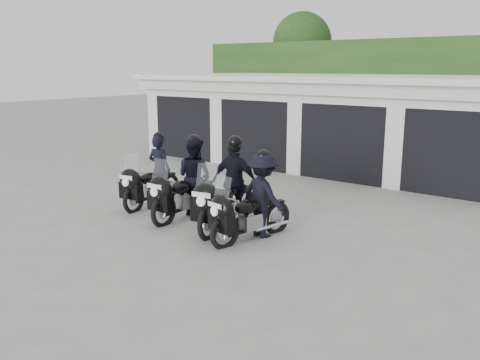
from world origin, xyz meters
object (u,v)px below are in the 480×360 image
Objects in this scene: police_bike_b at (189,182)px; police_bike_c at (231,188)px; police_bike_a at (152,176)px; police_bike_d at (257,200)px.

police_bike_b is 0.97× the size of police_bike_c.
police_bike_a is 3.40m from police_bike_d.
police_bike_d is (0.85, -0.27, -0.07)m from police_bike_c.
police_bike_a reaches higher than police_bike_d.
police_bike_b is (1.34, -0.15, 0.08)m from police_bike_a.
police_bike_a is 1.35m from police_bike_b.
police_bike_b is 1.18m from police_bike_c.
police_bike_b is at bearing -176.55° from police_bike_d.
police_bike_c is 0.90m from police_bike_d.
police_bike_c is at bearing 173.80° from police_bike_d.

